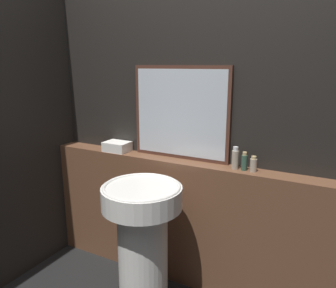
% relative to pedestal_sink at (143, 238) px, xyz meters
% --- Properties ---
extents(wall_back, '(8.00, 0.06, 2.50)m').
position_rel_pedestal_sink_xyz_m(wall_back, '(0.05, 0.55, 0.71)').
color(wall_back, black).
rests_on(wall_back, ground_plane).
extents(vanity_counter, '(2.24, 0.17, 0.97)m').
position_rel_pedestal_sink_xyz_m(vanity_counter, '(0.05, 0.44, -0.05)').
color(vanity_counter, brown).
rests_on(vanity_counter, ground_plane).
extents(pedestal_sink, '(0.52, 0.52, 0.91)m').
position_rel_pedestal_sink_xyz_m(pedestal_sink, '(0.00, 0.00, 0.00)').
color(pedestal_sink, silver).
rests_on(pedestal_sink, ground_plane).
extents(mirror, '(0.76, 0.03, 0.68)m').
position_rel_pedestal_sink_xyz_m(mirror, '(0.03, 0.50, 0.77)').
color(mirror, '#47281E').
rests_on(mirror, vanity_counter).
extents(towel_stack, '(0.20, 0.15, 0.08)m').
position_rel_pedestal_sink_xyz_m(towel_stack, '(-0.51, 0.44, 0.47)').
color(towel_stack, silver).
rests_on(towel_stack, vanity_counter).
extents(shampoo_bottle, '(0.05, 0.05, 0.15)m').
position_rel_pedestal_sink_xyz_m(shampoo_bottle, '(0.47, 0.44, 0.50)').
color(shampoo_bottle, gray).
rests_on(shampoo_bottle, vanity_counter).
extents(conditioner_bottle, '(0.04, 0.04, 0.13)m').
position_rel_pedestal_sink_xyz_m(conditioner_bottle, '(0.53, 0.44, 0.49)').
color(conditioner_bottle, '#2D4C3D').
rests_on(conditioner_bottle, vanity_counter).
extents(lotion_bottle, '(0.05, 0.05, 0.11)m').
position_rel_pedestal_sink_xyz_m(lotion_bottle, '(0.59, 0.44, 0.48)').
color(lotion_bottle, gray).
rests_on(lotion_bottle, vanity_counter).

